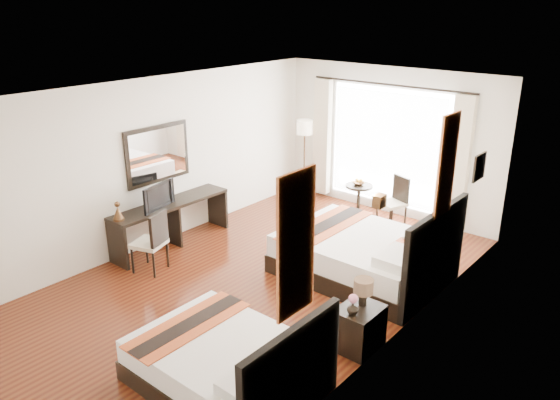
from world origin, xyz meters
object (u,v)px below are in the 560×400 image
Objects in this scene: fruit_bowl at (358,183)px; window_chair at (392,211)px; floor_lamp at (305,132)px; table_lamp at (363,288)px; bed_near at (229,363)px; desk_chair at (151,253)px; side_table at (358,200)px; bed_far at (366,255)px; nightstand at (359,328)px; television at (155,195)px; console_desk at (172,223)px; vase at (353,311)px.

fruit_bowl is 0.86m from window_chair.
table_lamp is at bearing -45.03° from floor_lamp.
desk_chair is at bearing 157.96° from bed_near.
fruit_bowl is (-1.64, 5.16, 0.35)m from bed_near.
floor_lamp is at bearing 172.28° from side_table.
side_table is at bearing -7.72° from floor_lamp.
bed_far is 4.23× the size of nightstand.
bed_far is 3.27m from desk_chair.
television is 0.80× the size of window_chair.
bed_far is at bearing -37.85° from floor_lamp.
console_desk reaches higher than side_table.
side_table is at bearing -125.17° from desk_chair.
bed_near is at bearing -59.92° from floor_lamp.
floor_lamp is (-3.10, 5.36, 1.08)m from bed_near.
table_lamp is at bearing -104.65° from television.
nightstand is (0.70, 1.49, -0.02)m from bed_near.
floor_lamp reaches higher than table_lamp.
table_lamp is 3.98m from television.
nightstand is at bearing -45.53° from floor_lamp.
desk_chair is (-3.51, -0.35, 0.03)m from nightstand.
table_lamp is 5.38m from floor_lamp.
console_desk is 3.54m from floor_lamp.
table_lamp is at bearing 94.23° from vase.
side_table is at bearing 107.44° from bed_near.
desk_chair is at bearing -5.31° from window_chair.
nightstand is at bearing 167.07° from desk_chair.
window_chair is at bearing 113.24° from nightstand.
console_desk is at bearing 170.97° from vase.
console_desk is at bearing -9.42° from television.
desk_chair is 1.05× the size of window_chair.
window_chair is at bearing 113.47° from table_lamp.
floor_lamp is 1.84m from side_table.
bed_far is 3.91× the size of side_table.
bed_near is 3.87m from console_desk.
bed_far reaches higher than fruit_bowl.
vase is 5.59m from floor_lamp.
bed_near is at bearing 30.52° from window_chair.
bed_near is 0.82× the size of bed_far.
console_desk is (-4.00, 0.39, -0.37)m from table_lamp.
window_chair is at bearing 108.14° from bed_far.
television reaches higher than desk_chair.
bed_far is at bearing -78.52° from television.
nightstand is 3.53m from desk_chair.
fruit_bowl is 0.24× the size of window_chair.
vase is at bearing -58.65° from fruit_bowl.
television is 4.27m from window_chair.
table_lamp is at bearing 103.88° from nightstand.
bed_far is 2.43× the size of desk_chair.
bed_near reaches higher than fruit_bowl.
side_table is (1.48, -0.20, -1.07)m from floor_lamp.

